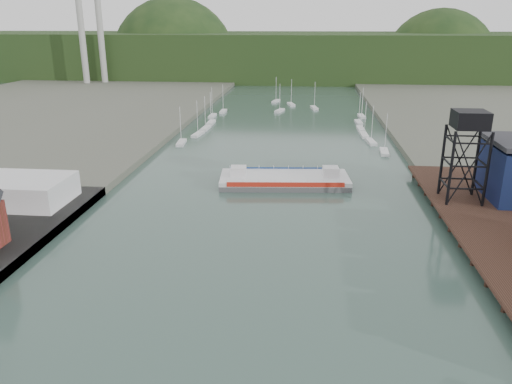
# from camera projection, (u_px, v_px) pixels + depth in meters

# --- Properties ---
(east_pier) EXTENTS (14.00, 70.00, 2.45)m
(east_pier) POSITION_uv_depth(u_px,v_px,m) (496.00, 229.00, 77.42)
(east_pier) COLOR black
(east_pier) RESTS_ON ground
(white_shed) EXTENTS (18.00, 12.00, 4.50)m
(white_shed) POSITION_uv_depth(u_px,v_px,m) (18.00, 190.00, 89.27)
(white_shed) COLOR silver
(white_shed) RESTS_ON west_quay
(lift_tower) EXTENTS (6.50, 6.50, 16.00)m
(lift_tower) POSITION_uv_depth(u_px,v_px,m) (470.00, 125.00, 85.41)
(lift_tower) COLOR black
(lift_tower) RESTS_ON east_pier
(marina_sailboats) EXTENTS (57.71, 92.65, 0.90)m
(marina_sailboats) POSITION_uv_depth(u_px,v_px,m) (286.00, 122.00, 169.46)
(marina_sailboats) COLOR silver
(marina_sailboats) RESTS_ON ground
(smokestacks) EXTENTS (11.20, 8.20, 60.00)m
(smokestacks) POSITION_uv_depth(u_px,v_px,m) (91.00, 27.00, 258.59)
(smokestacks) COLOR #A5A5A0
(smokestacks) RESTS_ON ground
(distant_hills) EXTENTS (500.00, 120.00, 80.00)m
(distant_hills) POSITION_uv_depth(u_px,v_px,m) (291.00, 58.00, 319.96)
(distant_hills) COLOR black
(distant_hills) RESTS_ON ground
(chain_ferry) EXTENTS (27.58, 13.03, 3.85)m
(chain_ferry) POSITION_uv_depth(u_px,v_px,m) (284.00, 179.00, 104.61)
(chain_ferry) COLOR #505053
(chain_ferry) RESTS_ON ground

